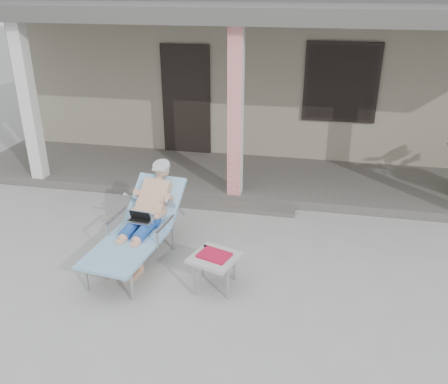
# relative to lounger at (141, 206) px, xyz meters

# --- Properties ---
(ground) EXTENTS (60.00, 60.00, 0.00)m
(ground) POSITION_rel_lounger_xyz_m (0.86, -0.22, -0.74)
(ground) COLOR #9E9E99
(ground) RESTS_ON ground
(house) EXTENTS (10.40, 5.40, 3.30)m
(house) POSITION_rel_lounger_xyz_m (0.86, 6.28, 0.93)
(house) COLOR gray
(house) RESTS_ON ground
(porch_deck) EXTENTS (10.00, 2.00, 0.15)m
(porch_deck) POSITION_rel_lounger_xyz_m (0.86, 2.78, -0.66)
(porch_deck) COLOR #605B56
(porch_deck) RESTS_ON ground
(porch_overhang) EXTENTS (10.00, 2.30, 2.85)m
(porch_overhang) POSITION_rel_lounger_xyz_m (0.86, 2.73, 2.05)
(porch_overhang) COLOR silver
(porch_overhang) RESTS_ON porch_deck
(porch_step) EXTENTS (2.00, 0.30, 0.07)m
(porch_step) POSITION_rel_lounger_xyz_m (0.86, 1.63, -0.70)
(porch_step) COLOR #605B56
(porch_step) RESTS_ON ground
(lounger) EXTENTS (0.89, 1.89, 1.19)m
(lounger) POSITION_rel_lounger_xyz_m (0.00, 0.00, 0.00)
(lounger) COLOR #B7B7BC
(lounger) RESTS_ON ground
(side_table) EXTENTS (0.63, 0.63, 0.45)m
(side_table) POSITION_rel_lounger_xyz_m (1.05, -0.48, -0.36)
(side_table) COLOR #B0B0AB
(side_table) RESTS_ON ground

